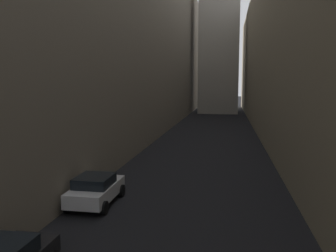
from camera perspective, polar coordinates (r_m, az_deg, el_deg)
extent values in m
plane|color=black|center=(39.89, 6.70, -1.81)|extent=(264.00, 264.00, 0.00)
cube|color=#756B5B|center=(44.24, -9.43, 15.45)|extent=(13.30, 108.00, 25.30)
cube|color=gray|center=(42.54, 22.28, 12.11)|extent=(10.88, 108.00, 20.49)
cube|color=silver|center=(18.18, -11.63, -10.34)|extent=(1.81, 3.91, 0.68)
cube|color=black|center=(17.85, -11.90, -8.72)|extent=(1.67, 1.93, 0.49)
cylinder|color=black|center=(19.79, -12.67, -9.97)|extent=(0.22, 0.65, 0.65)
cylinder|color=black|center=(19.19, -7.58, -10.39)|extent=(0.22, 0.65, 0.65)
cylinder|color=black|center=(17.48, -16.05, -12.35)|extent=(0.22, 0.65, 0.65)
cylinder|color=black|center=(16.81, -10.34, -12.98)|extent=(0.22, 0.65, 0.65)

